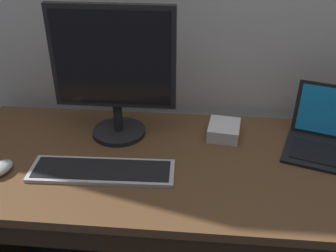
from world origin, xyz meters
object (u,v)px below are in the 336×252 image
Objects in this scene: computer_mouse at (1,168)px; external_drive_box at (224,130)px; external_monitor at (114,70)px; laptop_black at (331,140)px; wired_keyboard at (102,171)px.

external_drive_box is (0.77, 0.31, 0.01)m from computer_mouse.
external_monitor is at bearing 52.69° from computer_mouse.
laptop_black is 0.73× the size of external_monitor.
wired_keyboard is at bearing 19.26° from computer_mouse.
external_monitor is 0.37m from wired_keyboard.
external_drive_box reaches higher than computer_mouse.
external_drive_box is (-0.39, 0.06, -0.02)m from laptop_black.
wired_keyboard is (-0.82, -0.22, -0.04)m from laptop_black.
computer_mouse is 0.71× the size of external_drive_box.
laptop_black is at bearing 26.64° from computer_mouse.
computer_mouse is (-0.35, -0.03, 0.01)m from wired_keyboard.
wired_keyboard is 0.51m from external_drive_box.
laptop_black is 0.84m from external_monitor.
computer_mouse is at bearing -157.93° from external_drive_box.
external_drive_box is at bearing 36.52° from computer_mouse.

